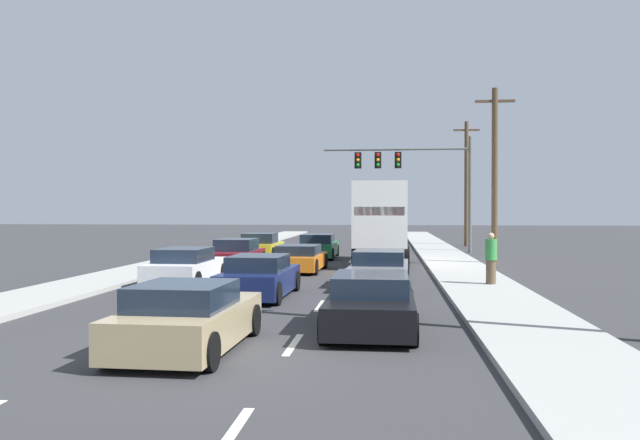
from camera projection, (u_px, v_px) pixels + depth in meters
name	position (u px, v px, depth m)	size (l,w,h in m)	color
ground_plane	(324.00, 255.00, 36.35)	(140.00, 140.00, 0.00)	#333335
sidewalk_right	(452.00, 262.00, 30.71)	(2.59, 80.00, 0.14)	#9E9E99
sidewalk_left	(183.00, 260.00, 32.05)	(2.59, 80.00, 0.14)	#9E9E99
lane_markings	(317.00, 261.00, 32.48)	(3.54, 62.00, 0.01)	silver
car_yellow	(260.00, 246.00, 34.92)	(2.02, 4.17, 1.31)	yellow
car_maroon	(236.00, 254.00, 28.73)	(1.97, 4.08, 1.28)	maroon
car_white	(186.00, 268.00, 22.02)	(1.89, 4.19, 1.28)	white
car_green	(318.00, 247.00, 34.32)	(1.96, 4.38, 1.29)	#196B38
car_orange	(299.00, 259.00, 27.02)	(2.07, 4.21, 1.11)	orange
car_navy	(259.00, 278.00, 19.07)	(1.94, 4.27, 1.25)	#141E4C
car_tan	(188.00, 319.00, 11.86)	(2.02, 4.13, 1.27)	tan
box_truck	(382.00, 219.00, 30.47)	(2.67, 7.68, 3.80)	white
car_gray	(379.00, 270.00, 21.72)	(2.13, 4.63, 1.22)	slate
car_black	(371.00, 303.00, 13.98)	(1.93, 4.55, 1.20)	black
traffic_signal_mast	(402.00, 167.00, 38.90)	(8.85, 0.69, 6.93)	#595B56
utility_pole_mid	(495.00, 174.00, 29.79)	(1.80, 0.28, 8.16)	brown
utility_pole_far	(466.00, 182.00, 45.29)	(1.80, 0.28, 8.73)	brown
pedestrian_near_corner	(491.00, 258.00, 21.25)	(0.38, 0.38, 1.68)	brown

